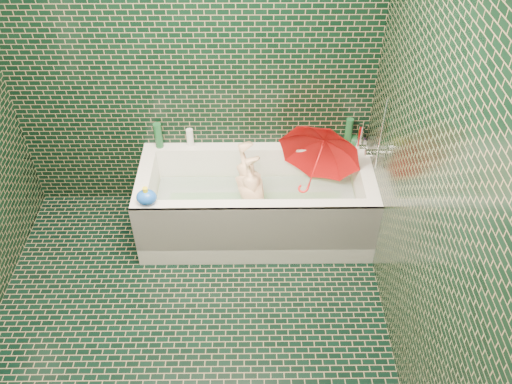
{
  "coord_description": "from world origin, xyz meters",
  "views": [
    {
      "loc": [
        0.42,
        -1.96,
        3.02
      ],
      "look_at": [
        0.45,
        0.82,
        0.55
      ],
      "focal_mm": 38.0,
      "sensor_mm": 36.0,
      "label": 1
    }
  ],
  "objects_px": {
    "bathtub": "(256,210)",
    "rubber_duck": "(336,143)",
    "umbrella": "(316,165)",
    "bath_toy": "(146,197)",
    "child": "(256,202)"
  },
  "relations": [
    {
      "from": "rubber_duck",
      "to": "bath_toy",
      "type": "relative_size",
      "value": 0.66
    },
    {
      "from": "umbrella",
      "to": "rubber_duck",
      "type": "xyz_separation_m",
      "value": [
        0.18,
        0.28,
        -0.02
      ]
    },
    {
      "from": "umbrella",
      "to": "bathtub",
      "type": "bearing_deg",
      "value": -151.2
    },
    {
      "from": "child",
      "to": "umbrella",
      "type": "relative_size",
      "value": 1.62
    },
    {
      "from": "child",
      "to": "rubber_duck",
      "type": "relative_size",
      "value": 8.69
    },
    {
      "from": "child",
      "to": "bath_toy",
      "type": "distance_m",
      "value": 0.83
    },
    {
      "from": "bathtub",
      "to": "rubber_duck",
      "type": "relative_size",
      "value": 15.64
    },
    {
      "from": "child",
      "to": "rubber_duck",
      "type": "distance_m",
      "value": 0.76
    },
    {
      "from": "rubber_duck",
      "to": "umbrella",
      "type": "bearing_deg",
      "value": -101.49
    },
    {
      "from": "child",
      "to": "rubber_duck",
      "type": "bearing_deg",
      "value": 108.89
    },
    {
      "from": "bathtub",
      "to": "umbrella",
      "type": "height_order",
      "value": "umbrella"
    },
    {
      "from": "bathtub",
      "to": "child",
      "type": "xyz_separation_m",
      "value": [
        -0.0,
        -0.02,
        0.1
      ]
    },
    {
      "from": "bathtub",
      "to": "bath_toy",
      "type": "relative_size",
      "value": 10.38
    },
    {
      "from": "child",
      "to": "umbrella",
      "type": "distance_m",
      "value": 0.53
    },
    {
      "from": "rubber_duck",
      "to": "bath_toy",
      "type": "bearing_deg",
      "value": -133.74
    }
  ]
}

